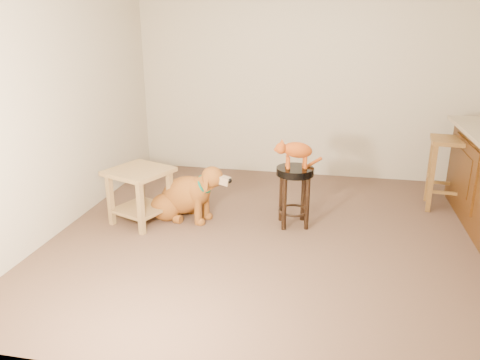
% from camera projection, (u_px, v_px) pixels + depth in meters
% --- Properties ---
extents(floor, '(4.50, 4.00, 0.01)m').
position_uv_depth(floor, '(293.00, 238.00, 4.44)').
color(floor, brown).
rests_on(floor, ground).
extents(room_shell, '(4.54, 4.04, 2.62)m').
position_uv_depth(room_shell, '(301.00, 56.00, 3.90)').
color(room_shell, '#BEB499').
rests_on(room_shell, ground).
extents(padded_stool, '(0.38, 0.38, 0.60)m').
position_uv_depth(padded_stool, '(295.00, 185.00, 4.60)').
color(padded_stool, black).
rests_on(padded_stool, ground).
extents(wood_stool, '(0.46, 0.46, 0.78)m').
position_uv_depth(wood_stool, '(448.00, 173.00, 5.03)').
color(wood_stool, brown).
rests_on(wood_stool, ground).
extents(side_table, '(0.71, 0.71, 0.56)m').
position_uv_depth(side_table, '(140.00, 188.00, 4.68)').
color(side_table, olive).
rests_on(side_table, ground).
extents(golden_retriever, '(0.99, 0.55, 0.64)m').
position_uv_depth(golden_retriever, '(185.00, 196.00, 4.82)').
color(golden_retriever, brown).
rests_on(golden_retriever, ground).
extents(tabby_kitten, '(0.47, 0.27, 0.31)m').
position_uv_depth(tabby_kitten, '(295.00, 151.00, 4.49)').
color(tabby_kitten, '#923C0E').
rests_on(tabby_kitten, padded_stool).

